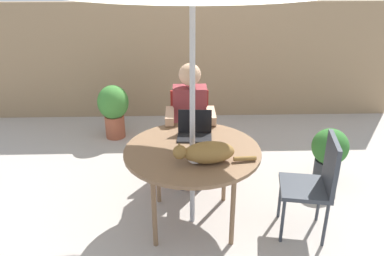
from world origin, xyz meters
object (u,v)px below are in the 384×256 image
Objects in this scene: patio_table at (192,155)px; potted_plant_by_chair at (329,152)px; chair_empty at (317,179)px; laptop at (195,129)px; cat at (206,153)px; person_seated at (190,117)px; chair_occupied at (190,126)px; potted_plant_near_fence at (113,107)px.

patio_table is 1.62m from potted_plant_by_chair.
laptop is (-0.98, 0.45, 0.26)m from chair_empty.
chair_empty is at bearing 2.71° from cat.
laptop is (0.03, -0.49, 0.09)m from person_seated.
patio_table is at bearing -155.40° from potted_plant_by_chair.
potted_plant_by_chair is (1.44, -0.26, -0.20)m from chair_occupied.
potted_plant_near_fence is 1.20× the size of potted_plant_by_chair.
patio_table is 1.04m from chair_empty.
chair_empty is (1.01, -0.18, -0.15)m from patio_table.
cat is at bearing -177.29° from chair_empty.
laptop reaches higher than potted_plant_near_fence.
potted_plant_near_fence is at bearing 117.49° from cat.
chair_occupied and chair_empty have the same top height.
chair_empty is at bearing -24.60° from laptop.
chair_empty is 1.11m from laptop.
patio_table is at bearing 170.09° from chair_empty.
patio_table is 0.30m from laptop.
person_seated reaches higher than patio_table.
person_seated is 1.89× the size of cat.
person_seated reaches higher than cat.
person_seated reaches higher than potted_plant_near_fence.
potted_plant_by_chair is at bearing -10.18° from chair_occupied.
chair_occupied is at bearing 94.90° from cat.
chair_occupied reaches higher than potted_plant_by_chair.
chair_occupied is 0.72× the size of person_seated.
cat reaches higher than patio_table.
laptop is at bearing 155.40° from chair_empty.
patio_table is 0.93m from chair_occupied.
potted_plant_by_chair is at bearing 24.60° from patio_table.
cat is (0.10, -0.98, 0.11)m from person_seated.
person_seated is at bearing 95.68° from cat.
laptop is (0.03, -0.64, 0.26)m from chair_occupied.
person_seated is (-0.00, -0.16, 0.17)m from chair_occupied.
patio_table is 0.92× the size of person_seated.
cat is 1.12× the size of potted_plant_by_chair.
person_seated is 2.12× the size of potted_plant_by_chair.
potted_plant_near_fence is (-0.95, 1.03, -0.29)m from person_seated.
person_seated is at bearing 90.00° from patio_table.
laptop is 0.48× the size of cat.
chair_occupied is 1.18m from cat.
person_seated is (-1.01, 0.94, 0.17)m from chair_empty.
chair_empty reaches higher than potted_plant_by_chair.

